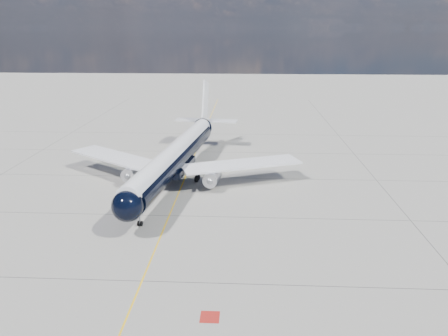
{
  "coord_description": "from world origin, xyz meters",
  "views": [
    {
      "loc": [
        9.51,
        -40.24,
        22.6
      ],
      "look_at": [
        6.55,
        17.62,
        4.0
      ],
      "focal_mm": 35.0,
      "sensor_mm": 36.0,
      "label": 1
    }
  ],
  "objects": [
    {
      "name": "ground",
      "position": [
        0.0,
        30.0,
        0.0
      ],
      "size": [
        320.0,
        320.0,
        0.0
      ],
      "primitive_type": "plane",
      "color": "gray",
      "rests_on": "ground"
    },
    {
      "name": "main_airliner",
      "position": [
        -0.9,
        23.52,
        4.14
      ],
      "size": [
        37.65,
        46.12,
        13.33
      ],
      "rotation": [
        0.0,
        0.0,
        -0.12
      ],
      "color": "black",
      "rests_on": "ground"
    },
    {
      "name": "taxiway_centerline",
      "position": [
        0.0,
        25.0,
        0.0
      ],
      "size": [
        0.16,
        160.0,
        0.01
      ],
      "primitive_type": "cube",
      "color": "yellow",
      "rests_on": "ground"
    },
    {
      "name": "red_marking",
      "position": [
        6.8,
        -10.0,
        0.0
      ],
      "size": [
        1.6,
        1.6,
        0.01
      ],
      "primitive_type": "cube",
      "color": "maroon",
      "rests_on": "ground"
    }
  ]
}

